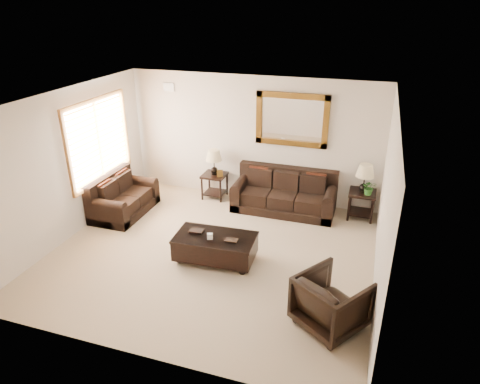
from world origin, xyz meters
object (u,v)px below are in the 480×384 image
(armchair, at_px, (332,300))
(end_table_left, at_px, (214,167))
(coffee_table, at_px, (215,245))
(sofa, at_px, (284,196))
(loveseat, at_px, (122,199))
(end_table_right, at_px, (364,184))

(armchair, bearing_deg, end_table_left, -14.17)
(end_table_left, relative_size, coffee_table, 0.80)
(sofa, relative_size, armchair, 2.50)
(coffee_table, height_order, armchair, armchair)
(loveseat, distance_m, armchair, 5.01)
(loveseat, relative_size, end_table_right, 1.26)
(armchair, bearing_deg, coffee_table, 8.24)
(coffee_table, relative_size, armchair, 1.65)
(end_table_left, bearing_deg, end_table_right, -0.13)
(armchair, bearing_deg, sofa, -32.84)
(end_table_right, bearing_deg, loveseat, -164.73)
(sofa, bearing_deg, coffee_table, -107.19)
(sofa, xyz_separation_m, armchair, (1.36, -3.28, 0.11))
(end_table_left, xyz_separation_m, coffee_table, (0.92, -2.38, -0.44))
(sofa, xyz_separation_m, end_table_right, (1.56, 0.11, 0.44))
(loveseat, distance_m, end_table_right, 4.94)
(sofa, xyz_separation_m, coffee_table, (-0.70, -2.26, -0.03))
(end_table_left, height_order, armchair, end_table_left)
(end_table_left, bearing_deg, coffee_table, -68.87)
(loveseat, bearing_deg, end_table_right, -74.73)
(end_table_right, relative_size, armchair, 1.37)
(sofa, bearing_deg, end_table_left, 175.70)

